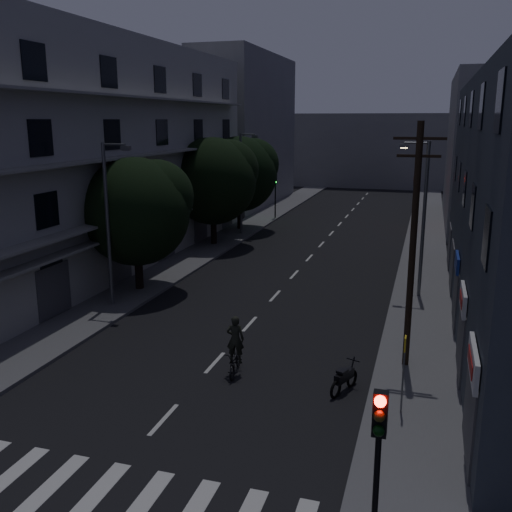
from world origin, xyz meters
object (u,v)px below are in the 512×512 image
Objects in this scene: utility_pole at (413,243)px; motorcycle at (344,379)px; traffic_signal_near at (378,448)px; bus_stop_sign at (404,361)px; cyclist at (235,354)px.

motorcycle is at bearing -126.64° from utility_pole.
motorcycle is at bearing 102.02° from traffic_signal_near.
utility_pole reaches higher than bus_stop_sign.
bus_stop_sign is (0.22, 7.15, -1.21)m from traffic_signal_near.
bus_stop_sign is 6.30m from cyclist.
traffic_signal_near is at bearing -90.93° from utility_pole.
bus_stop_sign is at bearing 88.28° from traffic_signal_near.
traffic_signal_near reaches higher than bus_stop_sign.
utility_pole reaches higher than motorcycle.
utility_pole is at bearing 13.78° from cyclist.
utility_pole is 4.80m from bus_stop_sign.
traffic_signal_near is 8.90m from motorcycle.
cyclist is (-4.05, 0.25, 0.32)m from motorcycle.
motorcycle is at bearing -11.29° from cyclist.
cyclist is (-5.82, 8.56, -2.34)m from traffic_signal_near.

